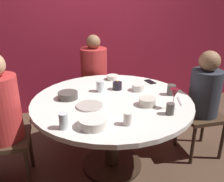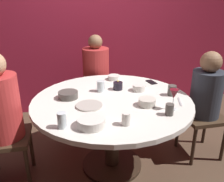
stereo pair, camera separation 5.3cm
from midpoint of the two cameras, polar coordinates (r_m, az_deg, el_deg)
The scene contains 22 objects.
ground_plane at distance 2.59m, azimuth 0.61°, elevation -17.04°, with size 8.00×8.00×0.00m, color #4C3828.
back_wall at distance 3.51m, azimuth -4.99°, elevation 16.33°, with size 6.00×0.10×2.60m, color maroon.
dining_table at distance 2.27m, azimuth 0.67°, elevation -5.06°, with size 1.46×1.46×0.74m.
seated_diner_left at distance 2.21m, azimuth -24.26°, elevation -3.58°, with size 0.40×0.40×1.22m.
seated_diner_back at distance 3.10m, azimuth -3.32°, elevation 4.86°, with size 0.40×0.40×1.18m.
seated_diner_right at distance 2.60m, azimuth 21.92°, elevation -0.59°, with size 0.40×0.40×1.13m.
candle_holder at distance 2.42m, azimuth 2.03°, elevation 1.25°, with size 0.09×0.09×0.10m.
wine_glass at distance 2.04m, azimuth 15.14°, elevation -0.88°, with size 0.08×0.08×0.18m.
dinner_plate at distance 2.07m, azimuth -4.70°, elevation -3.45°, with size 0.23×0.23×0.01m, color #B2ADA3.
cell_phone at distance 2.67m, azimuth 9.86°, elevation 2.09°, with size 0.07×0.14×0.01m, color black.
bowl_serving_large at distance 1.76m, azimuth -4.06°, elevation -7.36°, with size 0.21×0.21×0.07m, color silver.
bowl_salad_center at distance 2.25m, azimuth -9.67°, elevation -0.91°, with size 0.18×0.18×0.06m, color #4C4742.
bowl_small_white at distance 2.72m, azimuth 1.01°, elevation 3.24°, with size 0.13×0.13×0.05m, color silver.
bowl_sauce_side at distance 2.10m, azimuth 8.99°, elevation -2.62°, with size 0.15×0.15×0.06m, color beige.
bowl_rice_portion at distance 2.41m, azimuth 7.01°, elevation 0.79°, with size 0.13×0.13×0.06m, color silver.
cup_near_candle at distance 2.37m, azimuth -2.05°, elevation 1.15°, with size 0.08×0.08×0.11m, color silver.
cup_by_left_diner at distance 1.96m, azimuth 14.20°, elevation -4.27°, with size 0.07×0.07×0.09m, color #4C4742.
cup_by_right_diner at distance 1.77m, azimuth 4.12°, elevation -6.61°, with size 0.06×0.06×0.10m, color silver.
cup_center_front at distance 1.75m, azimuth -10.91°, elevation -6.81°, with size 0.07×0.07×0.12m, color silver.
cup_far_edge at distance 2.35m, azimuth 14.62°, elevation 0.15°, with size 0.08×0.08×0.10m, color #4C4742.
fork_near_plate at distance 2.59m, azimuth -2.54°, elevation 1.78°, with size 0.02×0.18×0.01m, color #B7B7BC.
knife_near_plate at distance 2.24m, azimuth 16.41°, elevation -2.45°, with size 0.02×0.18×0.01m, color #B7B7BC.
Camera 2 is at (-0.43, -1.98, 1.62)m, focal length 38.64 mm.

